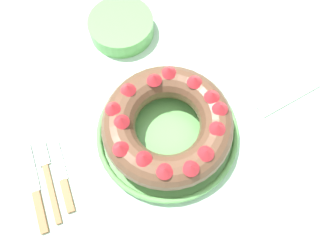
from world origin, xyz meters
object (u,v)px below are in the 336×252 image
serving_dish (168,134)px  side_bowl (121,27)px  bundt_cake (168,126)px  fork (48,176)px  serving_knife (36,193)px  cake_knife (64,181)px  napkin (278,83)px

serving_dish → side_bowl: 0.32m
bundt_cake → fork: size_ratio=1.52×
serving_knife → side_bowl: size_ratio=1.21×
bundt_cake → side_bowl: 0.32m
bundt_cake → cake_knife: 0.26m
bundt_cake → napkin: bearing=6.5°
serving_knife → cake_knife: same height
fork → serving_dish: bearing=-5.9°
bundt_cake → serving_dish: bearing=-179.8°
serving_knife → serving_dish: bearing=2.1°
serving_dish → bundt_cake: 0.05m
fork → serving_knife: bearing=-142.9°
bundt_cake → napkin: 0.31m
fork → cake_knife: bearing=-42.7°
serving_knife → cake_knife: 0.06m
side_bowl → napkin: size_ratio=0.99×
serving_dish → napkin: (0.30, 0.03, -0.01)m
serving_dish → side_bowl: size_ratio=1.92×
serving_dish → napkin: size_ratio=1.91×
bundt_cake → fork: 0.28m
side_bowl → napkin: side_bowl is taller
fork → side_bowl: side_bowl is taller
fork → side_bowl: size_ratio=1.12×
cake_knife → side_bowl: (0.24, 0.33, 0.02)m
side_bowl → bundt_cake: bearing=-88.3°
cake_knife → side_bowl: side_bowl is taller
cake_knife → napkin: 0.55m
serving_knife → cake_knife: bearing=2.9°
fork → side_bowl: (0.27, 0.31, 0.02)m
napkin → cake_knife: bearing=-174.5°
cake_knife → napkin: size_ratio=0.98×
napkin → bundt_cake: bearing=-173.5°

